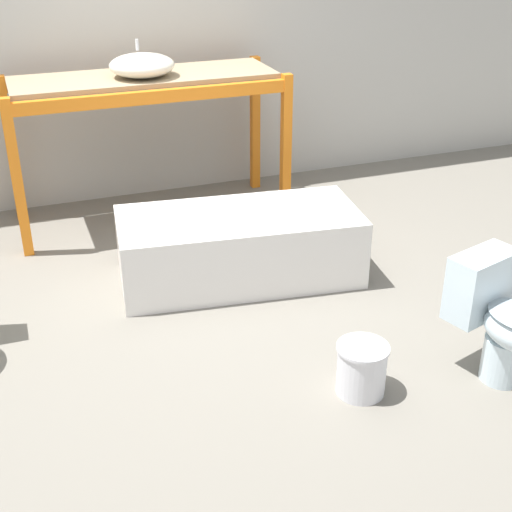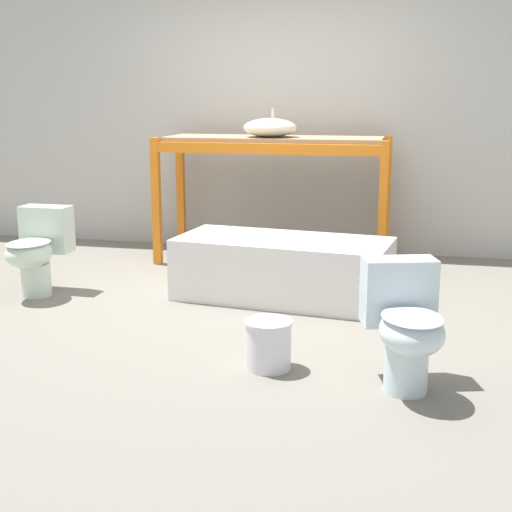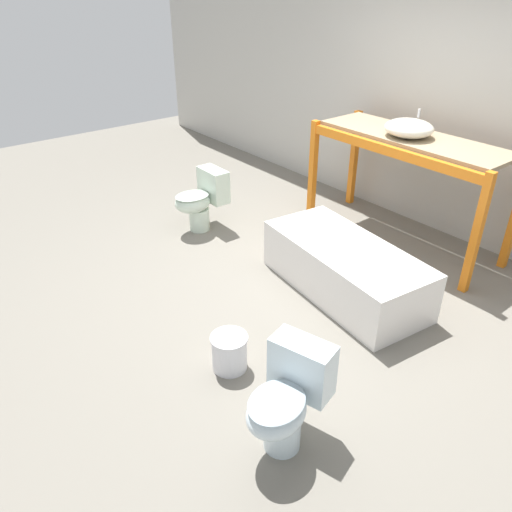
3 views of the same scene
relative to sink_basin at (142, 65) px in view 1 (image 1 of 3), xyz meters
name	(u,v)px [view 1 (image 1 of 3)]	position (x,y,z in m)	size (l,w,h in m)	color
ground_plane	(198,300)	(-0.02, -1.34, -1.22)	(12.00, 12.00, 0.00)	slate
shelving_rack	(146,99)	(0.02, 0.06, -0.26)	(2.06, 0.76, 1.13)	orange
sink_basin	(142,65)	(0.00, 0.00, 0.00)	(0.47, 0.45, 0.25)	silver
bathtub_main	(239,242)	(0.34, -1.14, -0.95)	(1.65, 0.89, 0.46)	white
toilet_far	(504,317)	(1.26, -2.66, -0.86)	(0.50, 0.65, 0.66)	silver
bucket_white	(361,368)	(0.51, -2.54, -1.07)	(0.27, 0.27, 0.28)	silver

